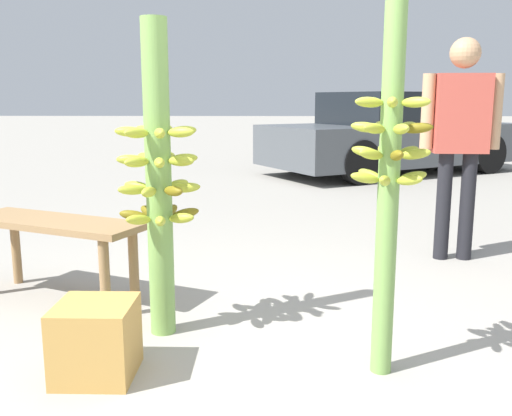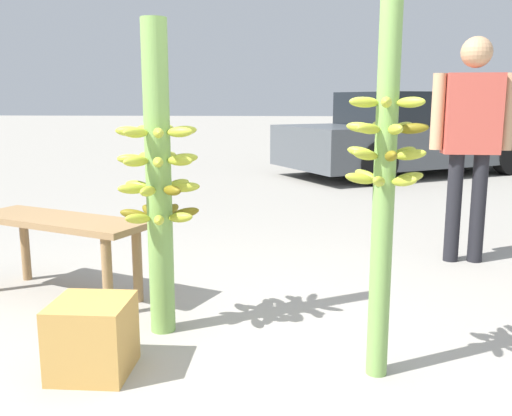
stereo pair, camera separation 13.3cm
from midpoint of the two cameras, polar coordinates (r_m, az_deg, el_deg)
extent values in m
plane|color=#9E998E|center=(2.70, -1.57, -16.47)|extent=(80.00, 80.00, 0.00)
cylinder|color=#7AA851|center=(2.99, -10.97, 2.55)|extent=(0.13, 0.13, 1.64)
ellipsoid|color=#ADB733|center=(2.87, -13.19, 7.32)|extent=(0.13, 0.16, 0.06)
ellipsoid|color=#ADB733|center=(2.83, -10.95, 7.35)|extent=(0.09, 0.16, 0.06)
ellipsoid|color=#ADB733|center=(2.89, -8.87, 7.49)|extent=(0.16, 0.11, 0.06)
ellipsoid|color=#ADB733|center=(3.01, -8.60, 7.62)|extent=(0.16, 0.12, 0.06)
ellipsoid|color=#ADB733|center=(3.09, -10.19, 7.66)|extent=(0.08, 0.16, 0.06)
ellipsoid|color=#ADB733|center=(3.09, -12.43, 7.57)|extent=(0.14, 0.15, 0.06)
ellipsoid|color=#ADB733|center=(2.99, -13.79, 7.42)|extent=(0.16, 0.06, 0.06)
ellipsoid|color=#ADB733|center=(2.84, -10.96, 4.47)|extent=(0.09, 0.16, 0.06)
ellipsoid|color=#ADB733|center=(2.90, -8.85, 4.66)|extent=(0.16, 0.11, 0.06)
ellipsoid|color=#ADB733|center=(3.01, -8.49, 4.91)|extent=(0.16, 0.12, 0.06)
ellipsoid|color=#ADB733|center=(3.10, -10.00, 5.03)|extent=(0.08, 0.16, 0.06)
ellipsoid|color=#ADB733|center=(3.10, -12.23, 4.94)|extent=(0.14, 0.15, 0.06)
ellipsoid|color=#ADB733|center=(3.01, -13.64, 4.71)|extent=(0.15, 0.05, 0.06)
ellipsoid|color=#ADB733|center=(2.89, -13.15, 4.49)|extent=(0.13, 0.15, 0.06)
ellipsoid|color=#ADB733|center=(2.87, -11.97, 1.57)|extent=(0.08, 0.16, 0.06)
ellipsoid|color=#736414|center=(2.88, -9.58, 1.68)|extent=(0.14, 0.15, 0.06)
ellipsoid|color=#ADB733|center=(2.98, -8.32, 2.02)|extent=(0.16, 0.06, 0.06)
ellipsoid|color=#ADB733|center=(3.09, -9.05, 2.32)|extent=(0.13, 0.16, 0.06)
ellipsoid|color=#736414|center=(3.13, -11.12, 2.37)|extent=(0.09, 0.16, 0.06)
ellipsoid|color=#ADB733|center=(3.08, -13.07, 2.14)|extent=(0.16, 0.11, 0.06)
ellipsoid|color=#ADB733|center=(2.96, -13.51, 1.78)|extent=(0.16, 0.12, 0.06)
ellipsoid|color=#ADB733|center=(2.94, -12.95, -1.16)|extent=(0.14, 0.15, 0.07)
ellipsoid|color=#ADB733|center=(2.89, -10.85, -1.30)|extent=(0.08, 0.16, 0.07)
ellipsoid|color=#ADB733|center=(2.94, -8.75, -1.02)|extent=(0.16, 0.12, 0.07)
ellipsoid|color=#736414|center=(3.05, -8.33, -0.56)|extent=(0.16, 0.11, 0.07)
ellipsoid|color=#736414|center=(3.14, -9.75, -0.27)|extent=(0.09, 0.17, 0.07)
ellipsoid|color=#736414|center=(3.14, -11.93, -0.35)|extent=(0.14, 0.16, 0.07)
ellipsoid|color=#736414|center=(3.05, -13.36, -0.73)|extent=(0.16, 0.05, 0.07)
cylinder|color=#7AA851|center=(2.54, 11.61, 1.08)|extent=(0.09, 0.09, 1.64)
ellipsoid|color=#ADB733|center=(2.56, 9.84, 10.40)|extent=(0.13, 0.12, 0.05)
ellipsoid|color=#ADB733|center=(2.45, 9.71, 10.39)|extent=(0.14, 0.08, 0.05)
ellipsoid|color=#ADB733|center=(2.40, 11.93, 10.31)|extent=(0.07, 0.14, 0.05)
ellipsoid|color=#ADB733|center=(2.45, 14.19, 10.22)|extent=(0.13, 0.12, 0.05)
ellipsoid|color=#736414|center=(2.56, 14.14, 10.23)|extent=(0.14, 0.08, 0.05)
ellipsoid|color=#ADB733|center=(2.62, 12.01, 10.33)|extent=(0.07, 0.14, 0.05)
ellipsoid|color=#ADB733|center=(2.61, 11.04, 8.01)|extent=(0.07, 0.14, 0.06)
ellipsoid|color=#ADB733|center=(2.53, 9.42, 7.97)|extent=(0.14, 0.09, 0.06)
ellipsoid|color=#ADB733|center=(2.43, 10.22, 7.83)|extent=(0.13, 0.12, 0.06)
ellipsoid|color=#ADB733|center=(2.41, 12.78, 7.71)|extent=(0.07, 0.14, 0.06)
ellipsoid|color=#736414|center=(2.49, 14.36, 7.74)|extent=(0.14, 0.09, 0.06)
ellipsoid|color=#ADB733|center=(2.59, 13.43, 7.89)|extent=(0.13, 0.12, 0.06)
ellipsoid|color=#ADB733|center=(2.49, 14.18, 5.25)|extent=(0.14, 0.10, 0.07)
ellipsoid|color=#ADB733|center=(2.59, 13.53, 5.49)|extent=(0.14, 0.11, 0.07)
ellipsoid|color=#ADB733|center=(2.62, 11.23, 5.64)|extent=(0.05, 0.14, 0.07)
ellipsoid|color=#ADB733|center=(2.55, 9.44, 5.56)|extent=(0.14, 0.10, 0.07)
ellipsoid|color=#ADB733|center=(2.44, 9.92, 5.32)|extent=(0.14, 0.11, 0.07)
ellipsoid|color=#736414|center=(2.41, 12.37, 5.16)|extent=(0.05, 0.14, 0.07)
ellipsoid|color=#ADB733|center=(2.42, 11.23, 2.70)|extent=(0.09, 0.14, 0.07)
ellipsoid|color=#ADB733|center=(2.46, 13.61, 2.72)|extent=(0.12, 0.13, 0.07)
ellipsoid|color=#ADB733|center=(2.57, 13.96, 3.03)|extent=(0.14, 0.07, 0.07)
ellipsoid|color=#736414|center=(2.63, 12.11, 3.30)|extent=(0.09, 0.14, 0.07)
ellipsoid|color=#ADB733|center=(2.60, 9.87, 3.29)|extent=(0.12, 0.13, 0.07)
ellipsoid|color=#ADB733|center=(2.49, 9.35, 2.99)|extent=(0.14, 0.07, 0.07)
cylinder|color=black|center=(4.64, 17.45, 0.15)|extent=(0.12, 0.12, 0.83)
cylinder|color=black|center=(4.69, 19.59, 0.12)|extent=(0.12, 0.12, 0.83)
cube|color=#BF4C3F|center=(4.59, 19.06, 8.91)|extent=(0.41, 0.20, 0.59)
cylinder|color=tan|center=(4.54, 15.98, 9.25)|extent=(0.10, 0.10, 0.56)
cylinder|color=tan|center=(4.67, 22.08, 8.92)|extent=(0.10, 0.10, 0.56)
sphere|color=tan|center=(4.61, 19.41, 14.43)|extent=(0.23, 0.23, 0.23)
cube|color=#99754C|center=(3.74, -20.55, -1.38)|extent=(1.24, 0.81, 0.04)
cylinder|color=#99754C|center=(4.23, -23.72, -3.80)|extent=(0.06, 0.06, 0.47)
cylinder|color=#99754C|center=(3.59, -13.18, -5.69)|extent=(0.06, 0.06, 0.47)
cylinder|color=#99754C|center=(3.39, -15.98, -6.83)|extent=(0.06, 0.06, 0.47)
cube|color=#4C5156|center=(9.96, 13.17, 6.33)|extent=(4.73, 3.77, 0.64)
cube|color=black|center=(10.05, 14.08, 9.66)|extent=(2.94, 2.66, 0.52)
cylinder|color=black|center=(8.47, 9.87, 4.52)|extent=(0.67, 0.50, 0.66)
cylinder|color=black|center=(9.82, 3.86, 5.51)|extent=(0.67, 0.50, 0.66)
cylinder|color=black|center=(10.38, 21.88, 5.04)|extent=(0.67, 0.50, 0.66)
cylinder|color=black|center=(11.50, 15.52, 5.92)|extent=(0.67, 0.50, 0.66)
cube|color=#C69347|center=(2.75, -17.08, -12.51)|extent=(0.34, 0.34, 0.34)
camera|label=1|loc=(0.07, -91.24, -0.24)|focal=40.00mm
camera|label=2|loc=(0.07, 88.76, 0.24)|focal=40.00mm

